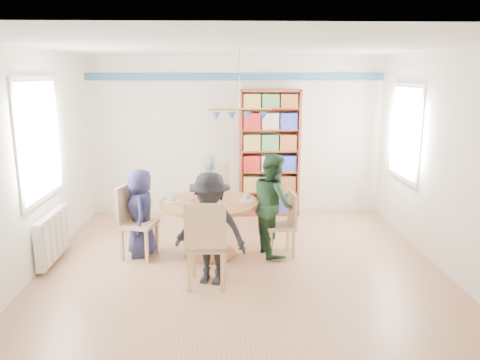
{
  "coord_description": "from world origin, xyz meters",
  "views": [
    {
      "loc": [
        -0.2,
        -5.5,
        2.38
      ],
      "look_at": [
        0.0,
        0.4,
        1.05
      ],
      "focal_mm": 35.0,
      "sensor_mm": 36.0,
      "label": 1
    }
  ],
  "objects_px": {
    "radiator": "(53,236)",
    "chair_far": "(214,194)",
    "chair_near": "(206,241)",
    "person_left": "(141,213)",
    "dining_table": "(209,215)",
    "person_near": "(210,229)",
    "chair_right": "(285,221)",
    "person_right": "(273,204)",
    "bookshelf": "(269,154)",
    "person_far": "(210,194)",
    "chair_left": "(133,218)"
  },
  "relations": [
    {
      "from": "person_near",
      "to": "dining_table",
      "type": "bearing_deg",
      "value": 110.55
    },
    {
      "from": "dining_table",
      "to": "chair_far",
      "type": "distance_m",
      "value": 1.07
    },
    {
      "from": "chair_left",
      "to": "dining_table",
      "type": "bearing_deg",
      "value": 1.05
    },
    {
      "from": "chair_near",
      "to": "person_far",
      "type": "height_order",
      "value": "person_far"
    },
    {
      "from": "dining_table",
      "to": "person_right",
      "type": "height_order",
      "value": "person_right"
    },
    {
      "from": "radiator",
      "to": "chair_far",
      "type": "relative_size",
      "value": 0.96
    },
    {
      "from": "person_right",
      "to": "person_far",
      "type": "height_order",
      "value": "person_right"
    },
    {
      "from": "chair_far",
      "to": "person_left",
      "type": "relative_size",
      "value": 0.88
    },
    {
      "from": "person_left",
      "to": "chair_left",
      "type": "bearing_deg",
      "value": -73.15
    },
    {
      "from": "person_right",
      "to": "person_far",
      "type": "xyz_separation_m",
      "value": [
        -0.87,
        0.91,
        -0.09
      ]
    },
    {
      "from": "chair_far",
      "to": "bookshelf",
      "type": "height_order",
      "value": "bookshelf"
    },
    {
      "from": "person_near",
      "to": "bookshelf",
      "type": "height_order",
      "value": "bookshelf"
    },
    {
      "from": "dining_table",
      "to": "chair_left",
      "type": "xyz_separation_m",
      "value": [
        -1.01,
        -0.02,
        -0.02
      ]
    },
    {
      "from": "chair_right",
      "to": "person_left",
      "type": "distance_m",
      "value": 1.92
    },
    {
      "from": "dining_table",
      "to": "chair_near",
      "type": "distance_m",
      "value": 1.01
    },
    {
      "from": "chair_right",
      "to": "person_right",
      "type": "bearing_deg",
      "value": 160.68
    },
    {
      "from": "person_right",
      "to": "person_far",
      "type": "relative_size",
      "value": 1.16
    },
    {
      "from": "person_right",
      "to": "chair_far",
      "type": "bearing_deg",
      "value": 24.97
    },
    {
      "from": "radiator",
      "to": "chair_left",
      "type": "distance_m",
      "value": 1.03
    },
    {
      "from": "person_near",
      "to": "bookshelf",
      "type": "distance_m",
      "value": 2.92
    },
    {
      "from": "chair_far",
      "to": "bookshelf",
      "type": "relative_size",
      "value": 0.48
    },
    {
      "from": "chair_far",
      "to": "chair_right",
      "type": "bearing_deg",
      "value": -48.39
    },
    {
      "from": "dining_table",
      "to": "person_near",
      "type": "xyz_separation_m",
      "value": [
        0.04,
        -0.87,
        0.1
      ]
    },
    {
      "from": "dining_table",
      "to": "bookshelf",
      "type": "height_order",
      "value": "bookshelf"
    },
    {
      "from": "bookshelf",
      "to": "radiator",
      "type": "bearing_deg",
      "value": -145.64
    },
    {
      "from": "person_near",
      "to": "person_right",
      "type": "bearing_deg",
      "value": 65.74
    },
    {
      "from": "chair_left",
      "to": "chair_far",
      "type": "bearing_deg",
      "value": 46.17
    },
    {
      "from": "dining_table",
      "to": "person_near",
      "type": "bearing_deg",
      "value": -87.4
    },
    {
      "from": "chair_right",
      "to": "person_right",
      "type": "xyz_separation_m",
      "value": [
        -0.15,
        0.05,
        0.22
      ]
    },
    {
      "from": "person_right",
      "to": "person_left",
      "type": "bearing_deg",
      "value": 76.78
    },
    {
      "from": "chair_left",
      "to": "person_right",
      "type": "xyz_separation_m",
      "value": [
        1.87,
        0.06,
        0.16
      ]
    },
    {
      "from": "chair_left",
      "to": "chair_right",
      "type": "xyz_separation_m",
      "value": [
        2.02,
        0.0,
        -0.06
      ]
    },
    {
      "from": "dining_table",
      "to": "chair_right",
      "type": "height_order",
      "value": "chair_right"
    },
    {
      "from": "radiator",
      "to": "person_right",
      "type": "relative_size",
      "value": 0.72
    },
    {
      "from": "person_far",
      "to": "chair_right",
      "type": "bearing_deg",
      "value": 135.62
    },
    {
      "from": "person_right",
      "to": "chair_right",
      "type": "bearing_deg",
      "value": -122.57
    },
    {
      "from": "chair_right",
      "to": "chair_far",
      "type": "xyz_separation_m",
      "value": [
        -0.97,
        1.09,
        0.1
      ]
    },
    {
      "from": "chair_near",
      "to": "person_near",
      "type": "bearing_deg",
      "value": 73.48
    },
    {
      "from": "chair_right",
      "to": "person_near",
      "type": "relative_size",
      "value": 0.65
    },
    {
      "from": "chair_left",
      "to": "person_far",
      "type": "bearing_deg",
      "value": 44.29
    },
    {
      "from": "chair_near",
      "to": "person_left",
      "type": "distance_m",
      "value": 1.38
    },
    {
      "from": "radiator",
      "to": "person_far",
      "type": "bearing_deg",
      "value": 29.26
    },
    {
      "from": "dining_table",
      "to": "person_right",
      "type": "distance_m",
      "value": 0.87
    },
    {
      "from": "bookshelf",
      "to": "person_left",
      "type": "bearing_deg",
      "value": -135.74
    },
    {
      "from": "radiator",
      "to": "person_near",
      "type": "bearing_deg",
      "value": -18.78
    },
    {
      "from": "person_right",
      "to": "bookshelf",
      "type": "height_order",
      "value": "bookshelf"
    },
    {
      "from": "bookshelf",
      "to": "person_right",
      "type": "bearing_deg",
      "value": -93.62
    },
    {
      "from": "chair_left",
      "to": "person_right",
      "type": "distance_m",
      "value": 1.87
    },
    {
      "from": "person_right",
      "to": "person_far",
      "type": "distance_m",
      "value": 1.27
    },
    {
      "from": "chair_left",
      "to": "person_left",
      "type": "height_order",
      "value": "person_left"
    }
  ]
}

